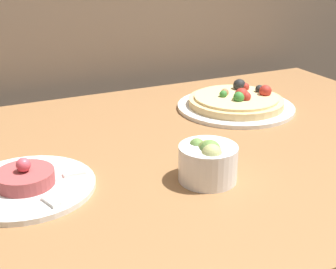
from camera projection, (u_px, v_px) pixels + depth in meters
dining_table at (199, 186)px, 1.05m from camera, size 1.26×0.89×0.79m
pizza_plate at (237, 102)px, 1.22m from camera, size 0.30×0.30×0.06m
tartare_plate at (26, 184)px, 0.82m from camera, size 0.24×0.24×0.06m
small_bowl at (208, 161)px, 0.84m from camera, size 0.11×0.11×0.08m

